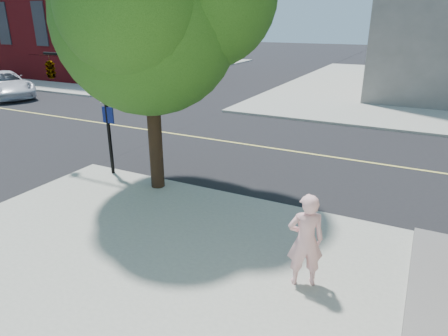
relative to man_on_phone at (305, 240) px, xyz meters
The scene contains 7 objects.
ground 7.40m from the man_on_phone, 156.76° to the left, with size 140.00×140.00×0.00m, color black.
road_ew 10.05m from the man_on_phone, 132.34° to the left, with size 140.00×9.00×0.01m, color black.
road_ns 12.61m from the man_on_phone, 166.70° to the left, with size 9.00×140.00×0.01m, color black.
sidewalk_nw 38.47m from the man_on_phone, 140.64° to the left, with size 26.00×25.00×0.12m, color #9C9D90.
man_on_phone is the anchor object (origin of this frame).
signal_pole 8.98m from the man_on_phone, 162.75° to the left, with size 3.17×0.36×3.57m.
car_a 23.38m from the man_on_phone, 155.73° to the left, with size 2.53×5.49×1.52m, color silver.
Camera 1 is at (8.16, -8.73, 4.49)m, focal length 31.88 mm.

